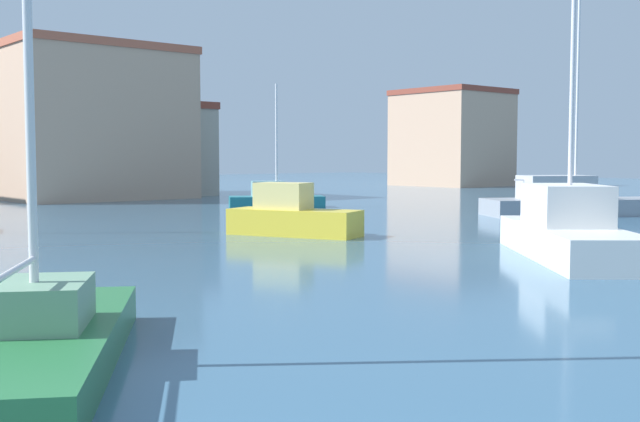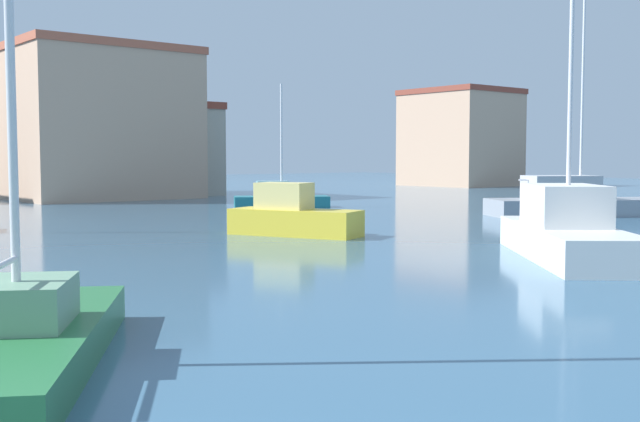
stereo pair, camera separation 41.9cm
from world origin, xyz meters
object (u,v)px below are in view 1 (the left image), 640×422
sailboat_teal_distant_east (274,198)px  sailboat_white_outer_mooring (568,230)px  sailboat_grey_center_channel (570,201)px  sailboat_green_far_left (36,337)px  motorboat_yellow_near_pier (292,216)px

sailboat_teal_distant_east → sailboat_white_outer_mooring: 23.11m
sailboat_grey_center_channel → sailboat_green_far_left: 30.70m
sailboat_green_far_left → sailboat_grey_center_channel: bearing=19.4°
sailboat_teal_distant_east → sailboat_grey_center_channel: bearing=-62.3°
sailboat_grey_center_channel → sailboat_green_far_left: (-28.96, -10.19, -0.27)m
sailboat_green_far_left → sailboat_teal_distant_east: bearing=47.6°
sailboat_green_far_left → sailboat_white_outer_mooring: 15.32m
sailboat_teal_distant_east → sailboat_green_far_left: (-21.80, -23.87, -0.12)m
sailboat_green_far_left → sailboat_white_outer_mooring: sailboat_white_outer_mooring is taller
sailboat_teal_distant_east → sailboat_green_far_left: sailboat_green_far_left is taller
sailboat_grey_center_channel → sailboat_white_outer_mooring: bearing=-148.3°
sailboat_grey_center_channel → sailboat_white_outer_mooring: (-13.74, -8.48, 0.07)m
motorboat_yellow_near_pier → sailboat_white_outer_mooring: sailboat_white_outer_mooring is taller
motorboat_yellow_near_pier → sailboat_white_outer_mooring: size_ratio=0.45×
motorboat_yellow_near_pier → sailboat_white_outer_mooring: 9.90m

